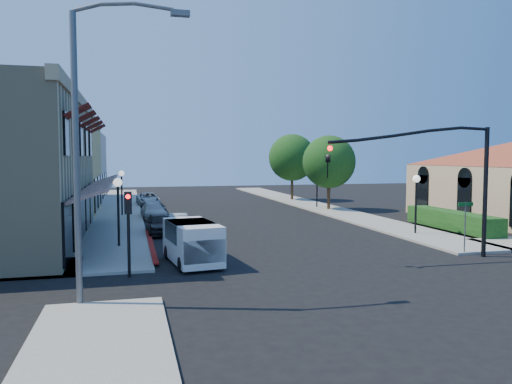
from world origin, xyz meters
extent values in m
plane|color=black|center=(0.00, 0.00, 0.00)|extent=(120.00, 120.00, 0.00)
cube|color=gray|center=(-8.75, 27.00, 0.06)|extent=(3.50, 50.00, 0.12)
cube|color=gray|center=(8.75, 27.00, 0.06)|extent=(3.50, 50.00, 0.12)
cube|color=maroon|center=(-6.90, 8.00, 0.00)|extent=(0.25, 10.00, 0.06)
cube|color=tan|center=(-10.65, 11.00, 7.80)|extent=(0.50, 18.20, 0.60)
cube|color=#561416|center=(-9.60, 11.00, 3.05)|extent=(1.75, 17.00, 0.67)
cube|color=#4F140F|center=(-9.95, 4.00, 6.55)|extent=(1.02, 1.50, 0.60)
cube|color=#4F140F|center=(-9.95, 7.40, 6.55)|extent=(1.02, 1.50, 0.60)
cube|color=#4F140F|center=(-9.95, 10.80, 6.55)|extent=(1.02, 1.50, 0.60)
cube|color=#4F140F|center=(-9.95, 14.20, 6.55)|extent=(1.02, 1.50, 0.60)
cube|color=#4F140F|center=(-9.95, 17.60, 6.55)|extent=(1.02, 1.50, 0.60)
cube|color=black|center=(-10.45, 3.50, 1.60)|extent=(0.12, 2.60, 2.60)
cube|color=black|center=(-10.45, 6.90, 1.60)|extent=(0.12, 2.60, 2.60)
cube|color=black|center=(-10.45, 10.30, 1.60)|extent=(0.12, 2.60, 2.60)
cube|color=black|center=(-10.45, 13.70, 1.60)|extent=(0.12, 2.60, 2.60)
cube|color=black|center=(-10.45, 17.10, 1.60)|extent=(0.12, 2.60, 2.60)
cube|color=tan|center=(-15.50, 26.00, 3.80)|extent=(10.00, 12.00, 7.60)
cube|color=beige|center=(-15.50, 38.00, 3.50)|extent=(10.00, 12.00, 7.00)
cube|color=black|center=(14.45, 11.50, 1.80)|extent=(0.12, 1.40, 2.80)
cube|color=black|center=(14.45, 16.50, 1.80)|extent=(0.12, 1.40, 2.80)
cube|color=#123C11|center=(11.70, 9.00, 0.00)|extent=(1.40, 8.00, 1.10)
cylinder|color=#3A2717|center=(8.80, 22.00, 1.05)|extent=(0.28, 0.28, 2.10)
sphere|color=#123C11|center=(8.80, 22.00, 4.20)|extent=(4.56, 4.56, 4.56)
cylinder|color=#3A2717|center=(8.80, 32.00, 1.14)|extent=(0.28, 0.28, 2.27)
sphere|color=#123C11|center=(8.80, 32.00, 4.55)|extent=(4.94, 4.94, 4.94)
cylinder|color=black|center=(8.00, 1.50, 3.00)|extent=(0.20, 0.20, 6.00)
cylinder|color=black|center=(4.10, 1.50, 5.60)|extent=(7.80, 0.14, 0.14)
imported|color=black|center=(0.20, 1.50, 4.70)|extent=(0.20, 0.16, 1.00)
sphere|color=#FF0C0C|center=(0.20, 1.32, 5.00)|extent=(0.22, 0.22, 0.22)
cylinder|color=black|center=(-8.00, 1.50, 1.50)|extent=(0.12, 0.12, 3.00)
cube|color=black|center=(-8.00, 1.35, 2.90)|extent=(0.28, 0.22, 0.85)
sphere|color=#FF0C0C|center=(-8.00, 1.23, 3.15)|extent=(0.18, 0.18, 0.18)
cylinder|color=#595B5E|center=(-9.50, -2.00, 4.50)|extent=(0.20, 0.20, 9.00)
cylinder|color=#595B5E|center=(-8.00, -2.00, 9.25)|extent=(3.00, 0.12, 0.12)
cube|color=#595B5E|center=(-6.30, -2.00, 9.15)|extent=(0.60, 0.25, 0.18)
cylinder|color=#595B5E|center=(7.50, 2.20, 1.25)|extent=(0.06, 0.06, 2.50)
cube|color=#0C591E|center=(7.50, 2.20, 2.40)|extent=(0.80, 0.04, 0.18)
cylinder|color=black|center=(-8.50, 8.00, 1.60)|extent=(0.12, 0.12, 3.20)
sphere|color=white|center=(-8.50, 8.00, 3.35)|extent=(0.44, 0.44, 0.44)
cylinder|color=black|center=(-8.50, 22.00, 1.60)|extent=(0.12, 0.12, 3.20)
sphere|color=white|center=(-8.50, 22.00, 3.35)|extent=(0.44, 0.44, 0.44)
cylinder|color=black|center=(8.50, 8.00, 1.60)|extent=(0.12, 0.12, 3.20)
sphere|color=white|center=(8.50, 8.00, 3.35)|extent=(0.44, 0.44, 0.44)
cylinder|color=black|center=(8.50, 24.00, 1.60)|extent=(0.12, 0.12, 3.20)
sphere|color=white|center=(8.50, 24.00, 3.35)|extent=(0.44, 0.44, 0.44)
cube|color=silver|center=(-5.33, 3.34, 0.98)|extent=(2.26, 4.29, 1.68)
cube|color=silver|center=(-5.11, 1.58, 0.89)|extent=(1.78, 0.77, 0.93)
cube|color=black|center=(-5.15, 1.91, 1.35)|extent=(1.59, 0.29, 0.84)
cube|color=black|center=(-5.37, 3.62, 1.40)|extent=(2.08, 2.63, 0.84)
cylinder|color=black|center=(-5.95, 1.86, 0.31)|extent=(0.31, 0.64, 0.62)
cylinder|color=black|center=(-6.29, 4.64, 0.31)|extent=(0.31, 0.64, 0.62)
cylinder|color=black|center=(-4.37, 2.05, 0.31)|extent=(0.31, 0.64, 0.62)
cylinder|color=black|center=(-4.72, 4.83, 0.31)|extent=(0.31, 0.64, 0.62)
imported|color=black|center=(-6.20, 12.00, 0.64)|extent=(1.63, 3.81, 1.28)
imported|color=#9A9D9F|center=(-5.00, 13.00, 0.55)|extent=(1.22, 3.33, 1.09)
imported|color=#BBBAB8|center=(-6.20, 20.00, 0.59)|extent=(1.96, 4.18, 1.18)
imported|color=#B1B4B7|center=(-6.20, 30.49, 0.60)|extent=(2.25, 4.43, 1.20)
camera|label=1|loc=(-7.96, -18.11, 4.66)|focal=35.00mm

